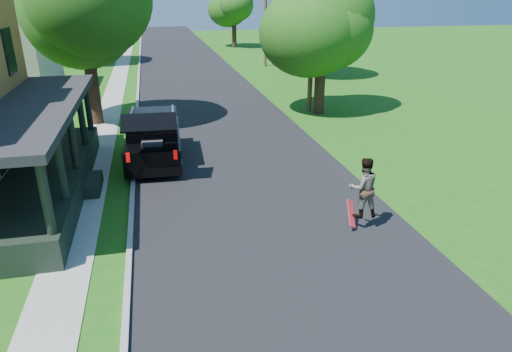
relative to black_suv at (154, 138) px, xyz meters
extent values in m
plane|color=#195F13|center=(3.20, -8.54, -0.94)|extent=(140.00, 140.00, 0.00)
cube|color=black|center=(3.20, 11.46, -0.94)|extent=(8.00, 120.00, 0.02)
cube|color=#989994|center=(-0.85, 11.46, -0.94)|extent=(0.15, 120.00, 0.12)
cube|color=gray|center=(-2.40, 11.46, -0.94)|extent=(1.30, 120.00, 0.03)
cube|color=black|center=(-3.60, -2.54, -0.49)|extent=(2.40, 10.00, 0.90)
cube|color=black|center=(-3.60, -2.54, 2.06)|extent=(2.60, 10.30, 0.25)
cube|color=#B0AB9C|center=(-10.30, 31.46, 1.56)|extent=(8.00, 8.00, 5.00)
cube|color=black|center=(0.00, 0.00, -0.23)|extent=(2.25, 4.93, 0.93)
cube|color=black|center=(0.01, 0.17, 0.52)|extent=(2.01, 3.08, 0.60)
cube|color=black|center=(0.01, 0.17, 0.85)|extent=(2.05, 3.18, 0.09)
cube|color=black|center=(-0.11, -2.36, 1.31)|extent=(1.92, 1.09, 0.42)
cube|color=#2E2E33|center=(-0.07, -1.45, 0.10)|extent=(0.80, 0.69, 0.49)
cube|color=silver|center=(-0.81, 0.20, 0.95)|extent=(0.19, 2.66, 0.07)
cube|color=silver|center=(0.82, 0.13, 0.95)|extent=(0.19, 2.66, 0.07)
cube|color=#990505|center=(-0.92, -2.36, 0.10)|extent=(0.13, 0.07, 0.33)
cube|color=#990505|center=(0.70, -2.43, 0.10)|extent=(0.13, 0.07, 0.33)
cylinder|color=black|center=(-0.81, 1.64, -0.57)|extent=(0.30, 0.76, 0.75)
cylinder|color=black|center=(0.96, 1.56, -0.57)|extent=(0.30, 0.76, 0.75)
cylinder|color=black|center=(-0.96, -1.55, -0.57)|extent=(0.30, 0.76, 0.75)
cylinder|color=black|center=(0.81, -1.63, -0.57)|extent=(0.30, 0.76, 0.75)
imported|color=black|center=(5.70, -7.04, 0.33)|extent=(0.89, 0.71, 1.78)
cube|color=#B10F17|center=(5.44, -6.95, -0.51)|extent=(0.37, 0.74, 0.66)
cylinder|color=black|center=(-2.80, 6.30, 0.88)|extent=(0.76, 0.76, 3.65)
sphere|color=#38701E|center=(-2.80, 6.30, 4.52)|extent=(6.87, 6.87, 5.44)
cylinder|color=black|center=(-6.85, 27.41, 0.72)|extent=(0.58, 0.58, 3.33)
sphere|color=#38701E|center=(-6.85, 27.41, 4.39)|extent=(6.36, 6.36, 6.02)
cylinder|color=black|center=(9.11, 5.80, 0.43)|extent=(0.75, 0.75, 2.75)
sphere|color=#38701E|center=(9.11, 5.80, 3.45)|extent=(6.38, 6.38, 4.93)
sphere|color=#38701E|center=(9.61, 5.66, 4.54)|extent=(5.53, 5.53, 4.27)
sphere|color=#38701E|center=(8.47, 5.99, 3.99)|extent=(5.67, 5.67, 4.38)
cylinder|color=black|center=(12.07, 16.88, 0.69)|extent=(0.71, 0.71, 3.26)
sphere|color=#38701E|center=(12.07, 16.88, 4.03)|extent=(6.48, 6.48, 5.13)
sphere|color=#38701E|center=(11.72, 17.42, 4.60)|extent=(5.76, 5.76, 4.56)
cylinder|color=black|center=(10.07, 37.27, 0.46)|extent=(0.61, 0.61, 2.80)
sphere|color=#38701E|center=(10.07, 37.27, 3.27)|extent=(4.92, 4.92, 4.25)
sphere|color=#38701E|center=(10.39, 36.93, 4.22)|extent=(4.26, 4.26, 3.69)
sphere|color=#38701E|center=(9.67, 37.72, 3.75)|extent=(4.37, 4.37, 3.78)
cylinder|color=#513625|center=(8.77, 6.42, 3.52)|extent=(0.31, 0.31, 8.92)
cylinder|color=#513625|center=(10.20, 22.64, 3.99)|extent=(0.30, 0.30, 9.86)
camera|label=1|loc=(0.10, -17.86, 5.54)|focal=32.00mm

